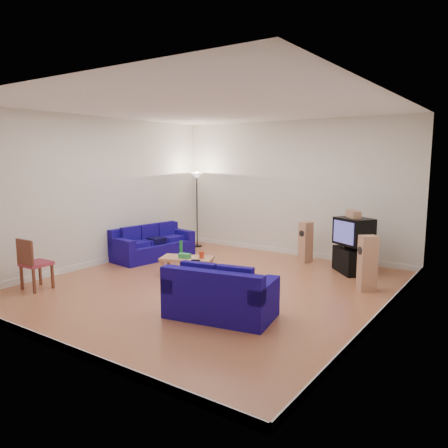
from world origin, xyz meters
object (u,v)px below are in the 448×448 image
Objects in this scene: tv_stand at (351,260)px; sofa_loveseat at (220,298)px; television at (354,231)px; sofa_three_seat at (152,246)px; coffee_table at (187,260)px.

sofa_loveseat is at bearing -54.44° from tv_stand.
tv_stand is 0.62m from television.
television reaches higher than sofa_loveseat.
sofa_three_seat is at bearing -115.61° from tv_stand.
tv_stand is at bearing 168.35° from television.
television is (2.67, 2.02, 0.55)m from coffee_table.
tv_stand is (2.61, 2.07, -0.07)m from coffee_table.
sofa_three_seat is at bearing -133.69° from television.
tv_stand is (4.28, 1.34, -0.02)m from sofa_three_seat.
coffee_table is at bearing 74.84° from sofa_three_seat.
sofa_three_seat is 1.20× the size of sofa_loveseat.
coffee_table is at bearing 129.78° from sofa_loveseat.
sofa_three_seat is at bearing 136.46° from sofa_loveseat.
tv_stand is at bearing 38.32° from coffee_table.
coffee_table is at bearing -113.14° from television.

